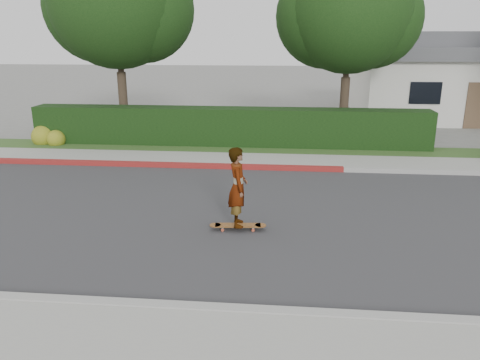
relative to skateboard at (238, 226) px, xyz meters
The scene contains 15 objects.
ground 2.03m from the skateboard, 24.01° to the left, with size 120.00×120.00×0.00m, color slate.
road 2.03m from the skateboard, 24.01° to the left, with size 60.00×8.00×0.01m, color #2D2D30.
curb_near 3.76m from the skateboard, 60.53° to the right, with size 60.00×0.20×0.15m, color #9E9E99.
sidewalk_near 4.57m from the skateboard, 66.10° to the right, with size 60.00×1.60×0.12m, color gray.
curb_far 5.26m from the skateboard, 69.40° to the left, with size 60.00×0.20×0.15m, color #9E9E99.
curb_red_section 5.85m from the skateboard, 122.60° to the left, with size 12.00×0.21×0.15m, color maroon.
sidewalk_far 6.11m from the skateboard, 72.37° to the left, with size 60.00×1.60×0.12m, color gray.
planting_strip 7.65m from the skateboard, 76.00° to the left, with size 60.00×1.60×0.10m, color #2D4C1E.
hedge 8.13m from the skateboard, 98.15° to the left, with size 15.00×1.00×1.50m, color black.
flowering_shrub 11.12m from the skateboard, 137.18° to the left, with size 1.40×1.00×0.90m.
tree_left 12.21m from the skateboard, 120.77° to the left, with size 5.99×5.21×8.00m.
tree_center 11.59m from the skateboard, 71.57° to the left, with size 5.66×4.84×7.44m.
house 19.59m from the skateboard, 59.65° to the left, with size 10.60×8.60×4.30m.
skateboard is the anchor object (origin of this frame).
skateboarder 0.89m from the skateboard, 26.57° to the right, with size 0.63×0.42×1.74m, color white.
Camera 1 is at (-0.92, -10.26, 4.07)m, focal length 35.00 mm.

